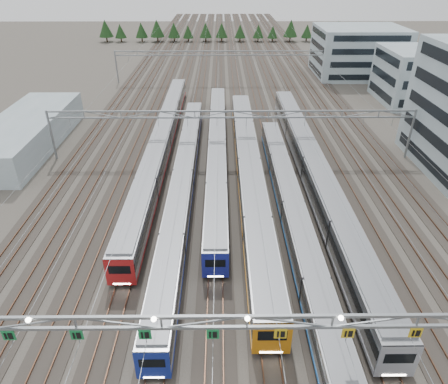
{
  "coord_description": "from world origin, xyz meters",
  "views": [
    {
      "loc": [
        -1.65,
        -18.11,
        27.83
      ],
      "look_at": [
        -1.31,
        23.22,
        3.5
      ],
      "focal_mm": 32.0,
      "sensor_mm": 36.0,
      "label": 1
    }
  ],
  "objects_px": {
    "train_c": "(217,148)",
    "gantry_far": "(227,57)",
    "train_e": "(293,212)",
    "train_a": "(162,141)",
    "gantry_near": "(246,326)",
    "train_f": "(313,169)",
    "train_d": "(249,170)",
    "gantry_mid": "(232,120)",
    "depot_bldg_north": "(358,52)",
    "west_shed": "(26,133)",
    "train_b": "(183,180)",
    "depot_bldg_mid": "(415,76)"
  },
  "relations": [
    {
      "from": "train_c",
      "to": "gantry_far",
      "type": "xyz_separation_m",
      "value": [
        2.25,
        45.71,
        4.39
      ]
    },
    {
      "from": "train_c",
      "to": "train_e",
      "type": "relative_size",
      "value": 1.08
    },
    {
      "from": "train_a",
      "to": "gantry_near",
      "type": "distance_m",
      "value": 43.92
    },
    {
      "from": "train_a",
      "to": "train_f",
      "type": "distance_m",
      "value": 24.77
    },
    {
      "from": "train_d",
      "to": "gantry_mid",
      "type": "xyz_separation_m",
      "value": [
        -2.25,
        8.64,
        4.11
      ]
    },
    {
      "from": "train_a",
      "to": "gantry_far",
      "type": "xyz_separation_m",
      "value": [
        11.25,
        42.94,
        4.28
      ]
    },
    {
      "from": "train_d",
      "to": "gantry_near",
      "type": "height_order",
      "value": "gantry_near"
    },
    {
      "from": "gantry_mid",
      "to": "train_e",
      "type": "bearing_deg",
      "value": -70.37
    },
    {
      "from": "train_e",
      "to": "depot_bldg_north",
      "type": "relative_size",
      "value": 2.34
    },
    {
      "from": "train_a",
      "to": "depot_bldg_north",
      "type": "height_order",
      "value": "depot_bldg_north"
    },
    {
      "from": "train_d",
      "to": "west_shed",
      "type": "distance_m",
      "value": 39.1
    },
    {
      "from": "train_b",
      "to": "train_e",
      "type": "bearing_deg",
      "value": -30.54
    },
    {
      "from": "gantry_far",
      "to": "gantry_near",
      "type": "bearing_deg",
      "value": -90.03
    },
    {
      "from": "train_e",
      "to": "train_d",
      "type": "bearing_deg",
      "value": 113.65
    },
    {
      "from": "train_f",
      "to": "gantry_far",
      "type": "distance_m",
      "value": 54.63
    },
    {
      "from": "train_c",
      "to": "gantry_mid",
      "type": "relative_size",
      "value": 0.99
    },
    {
      "from": "train_c",
      "to": "gantry_far",
      "type": "distance_m",
      "value": 45.97
    },
    {
      "from": "depot_bldg_mid",
      "to": "west_shed",
      "type": "xyz_separation_m",
      "value": [
        -75.15,
        -24.12,
        -3.17
      ]
    },
    {
      "from": "train_b",
      "to": "train_f",
      "type": "distance_m",
      "value": 18.2
    },
    {
      "from": "gantry_near",
      "to": "west_shed",
      "type": "xyz_separation_m",
      "value": [
        -34.37,
        45.07,
        -4.66
      ]
    },
    {
      "from": "train_e",
      "to": "gantry_far",
      "type": "height_order",
      "value": "gantry_far"
    },
    {
      "from": "train_f",
      "to": "depot_bldg_north",
      "type": "xyz_separation_m",
      "value": [
        23.75,
        60.53,
        3.93
      ]
    },
    {
      "from": "train_d",
      "to": "west_shed",
      "type": "relative_size",
      "value": 1.92
    },
    {
      "from": "gantry_near",
      "to": "gantry_far",
      "type": "distance_m",
      "value": 85.12
    },
    {
      "from": "gantry_mid",
      "to": "west_shed",
      "type": "relative_size",
      "value": 1.88
    },
    {
      "from": "train_b",
      "to": "depot_bldg_north",
      "type": "distance_m",
      "value": 75.86
    },
    {
      "from": "train_e",
      "to": "train_f",
      "type": "relative_size",
      "value": 0.83
    },
    {
      "from": "train_c",
      "to": "depot_bldg_mid",
      "type": "distance_m",
      "value": 52.41
    },
    {
      "from": "train_d",
      "to": "train_e",
      "type": "relative_size",
      "value": 1.12
    },
    {
      "from": "train_b",
      "to": "gantry_mid",
      "type": "bearing_deg",
      "value": 58.36
    },
    {
      "from": "depot_bldg_north",
      "to": "depot_bldg_mid",
      "type": "bearing_deg",
      "value": -76.11
    },
    {
      "from": "train_c",
      "to": "depot_bldg_mid",
      "type": "height_order",
      "value": "depot_bldg_mid"
    },
    {
      "from": "gantry_mid",
      "to": "gantry_far",
      "type": "distance_m",
      "value": 45.0
    },
    {
      "from": "train_a",
      "to": "train_e",
      "type": "xyz_separation_m",
      "value": [
        18.0,
        -20.98,
        -0.17
      ]
    },
    {
      "from": "gantry_near",
      "to": "gantry_far",
      "type": "relative_size",
      "value": 1.0
    },
    {
      "from": "train_c",
      "to": "west_shed",
      "type": "bearing_deg",
      "value": 170.03
    },
    {
      "from": "train_f",
      "to": "gantry_near",
      "type": "xyz_separation_m",
      "value": [
        -11.3,
        -31.82,
        4.83
      ]
    },
    {
      "from": "train_a",
      "to": "train_b",
      "type": "height_order",
      "value": "train_a"
    },
    {
      "from": "train_c",
      "to": "train_e",
      "type": "height_order",
      "value": "train_c"
    },
    {
      "from": "gantry_near",
      "to": "train_a",
      "type": "bearing_deg",
      "value": 104.88
    },
    {
      "from": "depot_bldg_north",
      "to": "train_e",
      "type": "bearing_deg",
      "value": -111.66
    },
    {
      "from": "train_e",
      "to": "depot_bldg_mid",
      "type": "relative_size",
      "value": 3.22
    },
    {
      "from": "train_d",
      "to": "gantry_near",
      "type": "relative_size",
      "value": 1.02
    },
    {
      "from": "train_c",
      "to": "gantry_mid",
      "type": "bearing_deg",
      "value": 17.42
    },
    {
      "from": "train_f",
      "to": "west_shed",
      "type": "height_order",
      "value": "west_shed"
    },
    {
      "from": "train_f",
      "to": "train_b",
      "type": "bearing_deg",
      "value": -171.59
    },
    {
      "from": "gantry_near",
      "to": "train_e",
      "type": "bearing_deg",
      "value": 72.22
    },
    {
      "from": "train_e",
      "to": "gantry_mid",
      "type": "xyz_separation_m",
      "value": [
        -6.75,
        18.92,
        4.44
      ]
    },
    {
      "from": "train_f",
      "to": "depot_bldg_north",
      "type": "bearing_deg",
      "value": 68.57
    },
    {
      "from": "train_b",
      "to": "train_e",
      "type": "xyz_separation_m",
      "value": [
        13.5,
        -7.97,
        -0.03
      ]
    }
  ]
}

